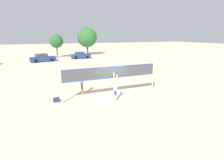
{
  "coord_description": "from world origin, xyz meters",
  "views": [
    {
      "loc": [
        -5.41,
        -12.68,
        4.9
      ],
      "look_at": [
        0.0,
        0.0,
        1.37
      ],
      "focal_mm": 28.0,
      "sensor_mm": 36.0,
      "label": 1
    }
  ],
  "objects_px": {
    "parked_car_mid": "(80,55)",
    "player_blocker": "(82,82)",
    "player_spiker": "(115,87)",
    "tree_left_cluster": "(87,37)",
    "volleyball_net": "(112,74)",
    "volleyball": "(122,102)",
    "parked_car_far": "(43,58)",
    "tree_right_cluster": "(56,41)",
    "gear_bag": "(56,100)"
  },
  "relations": [
    {
      "from": "parked_car_mid",
      "to": "player_blocker",
      "type": "bearing_deg",
      "value": -104.54
    },
    {
      "from": "player_spiker",
      "to": "parked_car_mid",
      "type": "height_order",
      "value": "player_spiker"
    },
    {
      "from": "parked_car_mid",
      "to": "tree_left_cluster",
      "type": "relative_size",
      "value": 0.6
    },
    {
      "from": "volleyball_net",
      "to": "volleyball",
      "type": "xyz_separation_m",
      "value": [
        0.07,
        -1.77,
        -1.72
      ]
    },
    {
      "from": "player_blocker",
      "to": "tree_left_cluster",
      "type": "bearing_deg",
      "value": 163.78
    },
    {
      "from": "volleyball_net",
      "to": "volleyball",
      "type": "height_order",
      "value": "volleyball_net"
    },
    {
      "from": "player_blocker",
      "to": "parked_car_mid",
      "type": "xyz_separation_m",
      "value": [
        5.48,
        24.0,
        -0.52
      ]
    },
    {
      "from": "parked_car_far",
      "to": "tree_right_cluster",
      "type": "relative_size",
      "value": 0.96
    },
    {
      "from": "gear_bag",
      "to": "tree_left_cluster",
      "type": "bearing_deg",
      "value": 70.52
    },
    {
      "from": "parked_car_mid",
      "to": "volleyball",
      "type": "bearing_deg",
      "value": -98.43
    },
    {
      "from": "tree_right_cluster",
      "to": "gear_bag",
      "type": "bearing_deg",
      "value": -96.42
    },
    {
      "from": "tree_left_cluster",
      "to": "player_spiker",
      "type": "bearing_deg",
      "value": -101.75
    },
    {
      "from": "volleyball_net",
      "to": "tree_right_cluster",
      "type": "relative_size",
      "value": 1.6
    },
    {
      "from": "parked_car_mid",
      "to": "parked_car_far",
      "type": "xyz_separation_m",
      "value": [
        -7.81,
        -1.89,
        0.03
      ]
    },
    {
      "from": "volleyball_net",
      "to": "player_spiker",
      "type": "distance_m",
      "value": 1.37
    },
    {
      "from": "player_spiker",
      "to": "gear_bag",
      "type": "relative_size",
      "value": 4.59
    },
    {
      "from": "volleyball",
      "to": "gear_bag",
      "type": "distance_m",
      "value": 4.99
    },
    {
      "from": "volleyball",
      "to": "tree_right_cluster",
      "type": "xyz_separation_m",
      "value": [
        -1.3,
        30.47,
        3.5
      ]
    },
    {
      "from": "player_spiker",
      "to": "tree_right_cluster",
      "type": "distance_m",
      "value": 29.97
    },
    {
      "from": "player_spiker",
      "to": "tree_left_cluster",
      "type": "relative_size",
      "value": 0.31
    },
    {
      "from": "parked_car_far",
      "to": "tree_left_cluster",
      "type": "distance_m",
      "value": 14.24
    },
    {
      "from": "player_spiker",
      "to": "volleyball",
      "type": "bearing_deg",
      "value": -154.72
    },
    {
      "from": "parked_car_far",
      "to": "gear_bag",
      "type": "bearing_deg",
      "value": -100.03
    },
    {
      "from": "volleyball_net",
      "to": "gear_bag",
      "type": "bearing_deg",
      "value": 174.48
    },
    {
      "from": "gear_bag",
      "to": "parked_car_mid",
      "type": "relative_size",
      "value": 0.11
    },
    {
      "from": "tree_right_cluster",
      "to": "parked_car_far",
      "type": "bearing_deg",
      "value": -122.02
    },
    {
      "from": "player_spiker",
      "to": "gear_bag",
      "type": "xyz_separation_m",
      "value": [
        -4.19,
        1.59,
        -0.99
      ]
    },
    {
      "from": "player_blocker",
      "to": "parked_car_mid",
      "type": "height_order",
      "value": "player_blocker"
    },
    {
      "from": "parked_car_mid",
      "to": "tree_left_cluster",
      "type": "height_order",
      "value": "tree_left_cluster"
    },
    {
      "from": "volleyball_net",
      "to": "tree_right_cluster",
      "type": "distance_m",
      "value": 28.78
    },
    {
      "from": "parked_car_far",
      "to": "tree_right_cluster",
      "type": "bearing_deg",
      "value": 47.61
    },
    {
      "from": "parked_car_mid",
      "to": "tree_left_cluster",
      "type": "xyz_separation_m",
      "value": [
        3.3,
        6.17,
        3.8
      ]
    },
    {
      "from": "player_blocker",
      "to": "tree_left_cluster",
      "type": "xyz_separation_m",
      "value": [
        8.78,
        30.18,
        3.28
      ]
    },
    {
      "from": "tree_left_cluster",
      "to": "volleyball",
      "type": "bearing_deg",
      "value": -101.06
    },
    {
      "from": "player_spiker",
      "to": "tree_left_cluster",
      "type": "distance_m",
      "value": 33.48
    },
    {
      "from": "gear_bag",
      "to": "tree_left_cluster",
      "type": "relative_size",
      "value": 0.07
    },
    {
      "from": "player_blocker",
      "to": "parked_car_far",
      "type": "bearing_deg",
      "value": -173.96
    },
    {
      "from": "player_spiker",
      "to": "parked_car_mid",
      "type": "distance_m",
      "value": 26.67
    },
    {
      "from": "volleyball",
      "to": "parked_car_mid",
      "type": "distance_m",
      "value": 27.25
    },
    {
      "from": "player_blocker",
      "to": "tree_right_cluster",
      "type": "relative_size",
      "value": 0.43
    },
    {
      "from": "volleyball_net",
      "to": "parked_car_mid",
      "type": "relative_size",
      "value": 1.97
    },
    {
      "from": "tree_right_cluster",
      "to": "volleyball_net",
      "type": "bearing_deg",
      "value": -87.56
    },
    {
      "from": "player_spiker",
      "to": "player_blocker",
      "type": "distance_m",
      "value": 3.15
    },
    {
      "from": "parked_car_mid",
      "to": "parked_car_far",
      "type": "height_order",
      "value": "parked_car_far"
    },
    {
      "from": "volleyball",
      "to": "tree_left_cluster",
      "type": "relative_size",
      "value": 0.03
    },
    {
      "from": "player_blocker",
      "to": "gear_bag",
      "type": "height_order",
      "value": "player_blocker"
    },
    {
      "from": "player_spiker",
      "to": "parked_car_far",
      "type": "bearing_deg",
      "value": 10.0
    },
    {
      "from": "volleyball",
      "to": "tree_right_cluster",
      "type": "relative_size",
      "value": 0.05
    },
    {
      "from": "player_spiker",
      "to": "player_blocker",
      "type": "bearing_deg",
      "value": 39.22
    },
    {
      "from": "tree_left_cluster",
      "to": "tree_right_cluster",
      "type": "distance_m",
      "value": 8.31
    }
  ]
}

